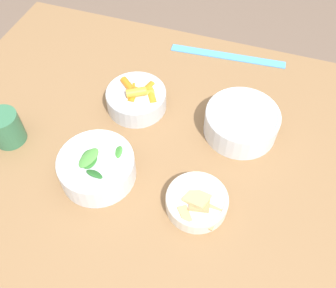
{
  "coord_description": "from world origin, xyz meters",
  "views": [
    {
      "loc": [
        0.21,
        -0.49,
        1.5
      ],
      "look_at": [
        0.04,
        0.01,
        0.8
      ],
      "focal_mm": 40.0,
      "sensor_mm": 36.0,
      "label": 1
    }
  ],
  "objects_px": {
    "bowl_cookies": "(197,202)",
    "cup": "(6,128)",
    "bowl_carrots": "(137,98)",
    "bowl_greens": "(97,167)",
    "ruler": "(227,56)",
    "bowl_beans_hotdog": "(241,123)"
  },
  "relations": [
    {
      "from": "bowl_carrots",
      "to": "bowl_cookies",
      "type": "xyz_separation_m",
      "value": [
        0.23,
        -0.23,
        -0.01
      ]
    },
    {
      "from": "bowl_carrots",
      "to": "bowl_beans_hotdog",
      "type": "bearing_deg",
      "value": 0.55
    },
    {
      "from": "bowl_beans_hotdog",
      "to": "bowl_cookies",
      "type": "xyz_separation_m",
      "value": [
        -0.04,
        -0.24,
        -0.01
      ]
    },
    {
      "from": "bowl_beans_hotdog",
      "to": "ruler",
      "type": "height_order",
      "value": "bowl_beans_hotdog"
    },
    {
      "from": "bowl_cookies",
      "to": "cup",
      "type": "xyz_separation_m",
      "value": [
        -0.48,
        0.03,
        0.02
      ]
    },
    {
      "from": "bowl_beans_hotdog",
      "to": "cup",
      "type": "distance_m",
      "value": 0.57
    },
    {
      "from": "bowl_carrots",
      "to": "cup",
      "type": "distance_m",
      "value": 0.32
    },
    {
      "from": "bowl_cookies",
      "to": "cup",
      "type": "bearing_deg",
      "value": 176.1
    },
    {
      "from": "bowl_cookies",
      "to": "ruler",
      "type": "bearing_deg",
      "value": 95.53
    },
    {
      "from": "bowl_beans_hotdog",
      "to": "bowl_carrots",
      "type": "bearing_deg",
      "value": -179.45
    },
    {
      "from": "ruler",
      "to": "cup",
      "type": "bearing_deg",
      "value": -132.65
    },
    {
      "from": "cup",
      "to": "bowl_cookies",
      "type": "bearing_deg",
      "value": -3.9
    },
    {
      "from": "cup",
      "to": "bowl_carrots",
      "type": "bearing_deg",
      "value": 38.19
    },
    {
      "from": "bowl_beans_hotdog",
      "to": "cup",
      "type": "height_order",
      "value": "cup"
    },
    {
      "from": "bowl_beans_hotdog",
      "to": "bowl_cookies",
      "type": "relative_size",
      "value": 1.34
    },
    {
      "from": "ruler",
      "to": "cup",
      "type": "relative_size",
      "value": 4.07
    },
    {
      "from": "bowl_cookies",
      "to": "ruler",
      "type": "distance_m",
      "value": 0.51
    },
    {
      "from": "cup",
      "to": "bowl_beans_hotdog",
      "type": "bearing_deg",
      "value": 21.06
    },
    {
      "from": "bowl_carrots",
      "to": "bowl_cookies",
      "type": "distance_m",
      "value": 0.33
    },
    {
      "from": "ruler",
      "to": "bowl_beans_hotdog",
      "type": "bearing_deg",
      "value": -71.03
    },
    {
      "from": "bowl_carrots",
      "to": "bowl_greens",
      "type": "height_order",
      "value": "bowl_greens"
    },
    {
      "from": "bowl_carrots",
      "to": "cup",
      "type": "xyz_separation_m",
      "value": [
        -0.25,
        -0.2,
        0.01
      ]
    }
  ]
}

